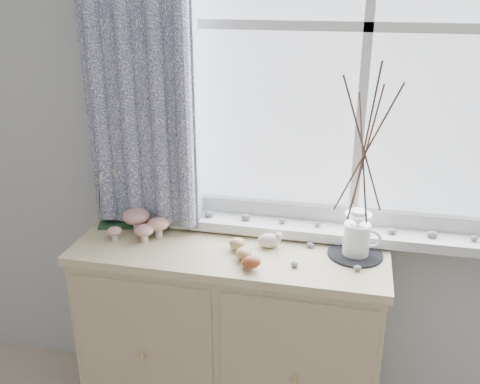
% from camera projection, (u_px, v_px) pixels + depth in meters
% --- Properties ---
extents(sideboard, '(1.20, 0.45, 0.85)m').
position_uv_depth(sideboard, '(231.00, 338.00, 2.20)').
color(sideboard, beige).
rests_on(sideboard, ground).
extents(botanical_book, '(0.40, 0.23, 0.26)m').
position_uv_depth(botanical_book, '(134.00, 198.00, 2.16)').
color(botanical_book, '#1F4126').
rests_on(botanical_book, sideboard).
extents(toadstool_cluster, '(0.23, 0.16, 0.10)m').
position_uv_depth(toadstool_cluster, '(141.00, 222.00, 2.11)').
color(toadstool_cluster, silver).
rests_on(toadstool_cluster, sideboard).
extents(wooden_eggs, '(0.14, 0.18, 0.07)m').
position_uv_depth(wooden_eggs, '(244.00, 253.00, 1.94)').
color(wooden_eggs, tan).
rests_on(wooden_eggs, sideboard).
extents(songbird_figurine, '(0.13, 0.08, 0.06)m').
position_uv_depth(songbird_figurine, '(269.00, 240.00, 2.03)').
color(songbird_figurine, beige).
rests_on(songbird_figurine, sideboard).
extents(crocheted_doily, '(0.20, 0.20, 0.01)m').
position_uv_depth(crocheted_doily, '(355.00, 254.00, 1.99)').
color(crocheted_doily, black).
rests_on(crocheted_doily, sideboard).
extents(twig_pitcher, '(0.30, 0.30, 0.74)m').
position_uv_depth(twig_pitcher, '(365.00, 146.00, 1.83)').
color(twig_pitcher, white).
rests_on(twig_pitcher, crocheted_doily).
extents(sideboard_pebbles, '(0.33, 0.23, 0.02)m').
position_uv_depth(sideboard_pebbles, '(310.00, 253.00, 1.98)').
color(sideboard_pebbles, gray).
rests_on(sideboard_pebbles, sideboard).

